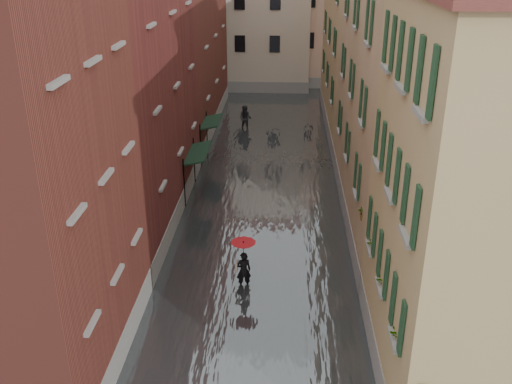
# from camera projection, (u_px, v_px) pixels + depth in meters

# --- Properties ---
(ground) EXTENTS (120.00, 120.00, 0.00)m
(ground) POSITION_uv_depth(u_px,v_px,m) (252.00, 329.00, 20.20)
(ground) COLOR #555557
(ground) RESTS_ON ground
(floodwater) EXTENTS (10.00, 60.00, 0.20)m
(floodwater) POSITION_uv_depth(u_px,v_px,m) (265.00, 184.00, 32.03)
(floodwater) COLOR #474C4E
(floodwater) RESTS_ON ground
(building_left_near) EXTENTS (6.00, 8.00, 13.00)m
(building_left_near) POSITION_uv_depth(u_px,v_px,m) (0.00, 177.00, 16.08)
(building_left_near) COLOR brown
(building_left_near) RESTS_ON ground
(building_left_mid) EXTENTS (6.00, 14.00, 12.50)m
(building_left_mid) POSITION_uv_depth(u_px,v_px,m) (111.00, 91.00, 26.24)
(building_left_mid) COLOR #5D251D
(building_left_mid) RESTS_ON ground
(building_left_far) EXTENTS (6.00, 16.00, 14.00)m
(building_left_far) POSITION_uv_depth(u_px,v_px,m) (172.00, 29.00, 39.64)
(building_left_far) COLOR brown
(building_left_far) RESTS_ON ground
(building_right_near) EXTENTS (6.00, 8.00, 11.50)m
(building_right_near) POSITION_uv_depth(u_px,v_px,m) (500.00, 212.00, 15.71)
(building_right_near) COLOR #A28953
(building_right_near) RESTS_ON ground
(building_right_mid) EXTENTS (6.00, 14.00, 13.00)m
(building_right_mid) POSITION_uv_depth(u_px,v_px,m) (419.00, 90.00, 25.46)
(building_right_mid) COLOR tan
(building_right_mid) RESTS_ON ground
(building_right_far) EXTENTS (6.00, 16.00, 11.50)m
(building_right_far) POSITION_uv_depth(u_px,v_px,m) (373.00, 49.00, 39.47)
(building_right_far) COLOR #A28953
(building_right_far) RESTS_ON ground
(building_end_cream) EXTENTS (12.00, 9.00, 13.00)m
(building_end_cream) POSITION_uv_depth(u_px,v_px,m) (244.00, 13.00, 52.44)
(building_end_cream) COLOR #C2B59A
(building_end_cream) RESTS_ON ground
(building_end_pink) EXTENTS (10.00, 9.00, 12.00)m
(building_end_pink) POSITION_uv_depth(u_px,v_px,m) (340.00, 17.00, 54.03)
(building_end_pink) COLOR tan
(building_end_pink) RESTS_ON ground
(awning_near) EXTENTS (1.09, 3.33, 2.80)m
(awning_near) POSITION_uv_depth(u_px,v_px,m) (198.00, 154.00, 29.58)
(awning_near) COLOR black
(awning_near) RESTS_ON ground
(awning_far) EXTENTS (1.09, 2.87, 2.80)m
(awning_far) POSITION_uv_depth(u_px,v_px,m) (211.00, 123.00, 34.65)
(awning_far) COLOR black
(awning_far) RESTS_ON ground
(window_planters) EXTENTS (0.59, 8.18, 0.84)m
(window_planters) POSITION_uv_depth(u_px,v_px,m) (380.00, 255.00, 17.98)
(window_planters) COLOR maroon
(window_planters) RESTS_ON ground
(pedestrian_main) EXTENTS (0.98, 0.98, 2.06)m
(pedestrian_main) POSITION_uv_depth(u_px,v_px,m) (243.00, 260.00, 22.07)
(pedestrian_main) COLOR black
(pedestrian_main) RESTS_ON ground
(pedestrian_far) EXTENTS (1.05, 0.89, 1.90)m
(pedestrian_far) POSITION_uv_depth(u_px,v_px,m) (245.00, 119.00, 40.80)
(pedestrian_far) COLOR black
(pedestrian_far) RESTS_ON ground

